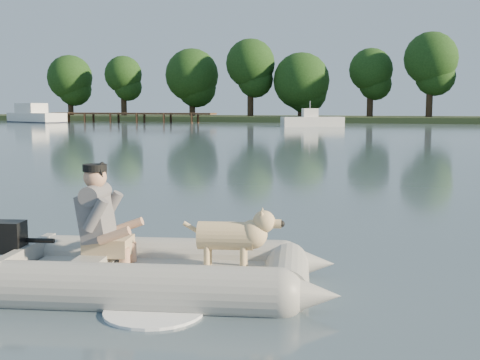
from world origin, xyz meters
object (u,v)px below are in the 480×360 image
(dinghy, at_px, (163,234))
(dog, at_px, (226,241))
(cabin_cruiser, at_px, (36,113))
(motorboat, at_px, (312,114))
(man, at_px, (98,214))
(dock, at_px, (132,118))

(dinghy, xyz_separation_m, dog, (0.56, 0.15, -0.06))
(dog, relative_size, cabin_cruiser, 0.11)
(dinghy, xyz_separation_m, cabin_cruiser, (-36.20, 49.95, 0.48))
(dog, height_order, motorboat, motorboat)
(man, distance_m, motorboat, 45.94)
(dock, distance_m, cabin_cruiser, 10.21)
(dock, distance_m, dog, 58.50)
(man, height_order, cabin_cruiser, cabin_cruiser)
(dock, bearing_deg, motorboat, -18.28)
(dock, bearing_deg, dog, -62.73)
(dog, bearing_deg, cabin_cruiser, 115.92)
(dock, bearing_deg, dinghy, -63.29)
(man, relative_size, cabin_cruiser, 0.13)
(man, bearing_deg, cabin_cruiser, 114.91)
(dinghy, xyz_separation_m, man, (-0.63, -0.07, 0.17))
(motorboat, bearing_deg, dock, 138.91)
(dinghy, height_order, man, man)
(dog, bearing_deg, motorboat, 87.97)
(motorboat, bearing_deg, man, -105.84)
(motorboat, bearing_deg, cabin_cruiser, 148.82)
(dock, xyz_separation_m, man, (25.62, -52.22, 0.18))
(dock, xyz_separation_m, dinghy, (26.24, -52.15, 0.01))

